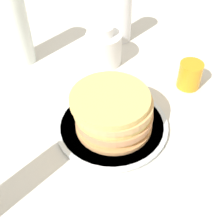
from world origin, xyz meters
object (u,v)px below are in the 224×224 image
plate (112,125)px  water_bottle_mid (121,16)px  cream_jug (104,47)px  water_bottle_far (16,26)px  pancake_stack (113,111)px  juice_glass (190,75)px

plate → water_bottle_mid: (0.11, -0.39, 0.08)m
cream_jug → water_bottle_far: size_ratio=0.48×
plate → water_bottle_far: (0.36, -0.17, 0.11)m
pancake_stack → water_bottle_far: 0.40m
water_bottle_mid → plate: bearing=106.1°
cream_jug → plate: bearing=115.2°
plate → pancake_stack: (-0.00, -0.00, 0.05)m
juice_glass → cream_jug: (0.27, -0.03, 0.01)m
pancake_stack → water_bottle_far: size_ratio=0.78×
plate → water_bottle_mid: bearing=-73.9°
plate → cream_jug: 0.28m
pancake_stack → juice_glass: bearing=-122.9°
water_bottle_mid → water_bottle_far: 0.33m
pancake_stack → juice_glass: (-0.15, -0.22, -0.02)m
plate → water_bottle_far: 0.41m
plate → juice_glass: bearing=-123.2°
juice_glass → water_bottle_far: size_ratio=0.30×
plate → juice_glass: size_ratio=3.64×
plate → water_bottle_mid: 0.42m
water_bottle_mid → water_bottle_far: size_ratio=0.73×
cream_jug → water_bottle_far: 0.26m
cream_jug → pancake_stack: bearing=115.6°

